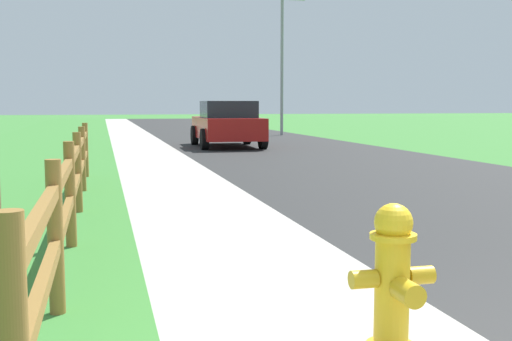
# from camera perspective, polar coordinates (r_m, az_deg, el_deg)

# --- Properties ---
(ground_plane) EXTENTS (120.00, 120.00, 0.00)m
(ground_plane) POSITION_cam_1_polar(r_m,az_deg,el_deg) (27.86, -8.96, 2.95)
(ground_plane) COLOR #3C8034
(road_asphalt) EXTENTS (7.00, 66.00, 0.01)m
(road_asphalt) POSITION_cam_1_polar(r_m,az_deg,el_deg) (30.32, -2.67, 3.27)
(road_asphalt) COLOR #2B2B2B
(road_asphalt) RESTS_ON ground
(curb_concrete) EXTENTS (6.00, 66.00, 0.01)m
(curb_concrete) POSITION_cam_1_polar(r_m,az_deg,el_deg) (29.77, -15.06, 3.02)
(curb_concrete) COLOR #B2ACA3
(curb_concrete) RESTS_ON ground
(grass_verge) EXTENTS (5.00, 66.00, 0.00)m
(grass_verge) POSITION_cam_1_polar(r_m,az_deg,el_deg) (29.84, -17.94, 2.95)
(grass_verge) COLOR #3C8034
(grass_verge) RESTS_ON ground
(fire_hydrant) EXTENTS (0.53, 0.45, 0.89)m
(fire_hydrant) POSITION_cam_1_polar(r_m,az_deg,el_deg) (3.89, 12.31, -9.28)
(fire_hydrant) COLOR yellow
(fire_hydrant) RESTS_ON ground
(rail_fence) EXTENTS (0.11, 10.82, 1.10)m
(rail_fence) POSITION_cam_1_polar(r_m,az_deg,el_deg) (7.78, -16.12, -0.39)
(rail_fence) COLOR olive
(rail_fence) RESTS_ON ground
(parked_suv_red) EXTENTS (2.23, 4.25, 1.57)m
(parked_suv_red) POSITION_cam_1_polar(r_m,az_deg,el_deg) (21.64, -2.61, 4.20)
(parked_suv_red) COLOR maroon
(parked_suv_red) RESTS_ON ground
(street_lamp) EXTENTS (1.17, 0.20, 6.47)m
(street_lamp) POSITION_cam_1_polar(r_m,az_deg,el_deg) (29.76, 2.57, 10.61)
(street_lamp) COLOR gray
(street_lamp) RESTS_ON ground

